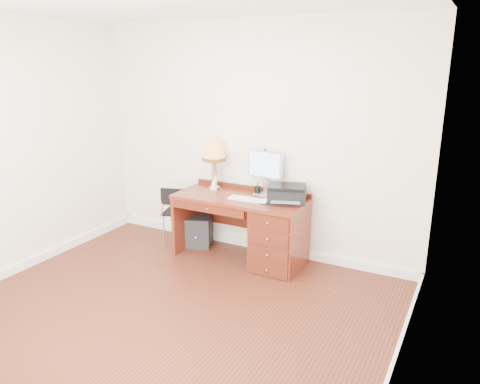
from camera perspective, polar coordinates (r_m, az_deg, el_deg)
The scene contains 12 objects.
ground at distance 4.51m, azimuth -8.58°, elevation -14.36°, with size 4.00×4.00×0.00m, color #3C170D.
room_shell at distance 4.94m, azimuth -4.23°, elevation -10.67°, with size 4.00×4.00×4.00m.
desk at distance 5.28m, azimuth 3.13°, elevation -4.54°, with size 1.50×0.67×0.75m.
monitor at distance 5.35m, azimuth 3.03°, elevation 3.09°, with size 0.44×0.16×0.51m.
keyboard at distance 5.18m, azimuth 1.05°, elevation -0.89°, with size 0.46×0.13×0.02m, color white.
mouse_pad at distance 5.11m, azimuth 3.39°, elevation -1.11°, with size 0.21×0.21×0.04m.
printer at distance 5.14m, azimuth 5.75°, elevation -0.17°, with size 0.49×0.43×0.18m.
leg_lamp at distance 5.53m, azimuth -3.18°, elevation 4.68°, with size 0.29×0.29×0.58m.
phone at distance 5.60m, azimuth -3.11°, elevation 0.86°, with size 0.09×0.09×0.18m.
pen_cup at distance 5.41m, azimuth 2.16°, elevation 0.25°, with size 0.07×0.07×0.09m, color black.
chair at distance 5.90m, azimuth -7.86°, elevation -2.02°, with size 0.43×0.44×0.74m.
equipment_box at distance 5.88m, azimuth -5.12°, elevation -4.73°, with size 0.32×0.32×0.38m, color black.
Camera 1 is at (2.37, -3.09, 2.28)m, focal length 35.00 mm.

